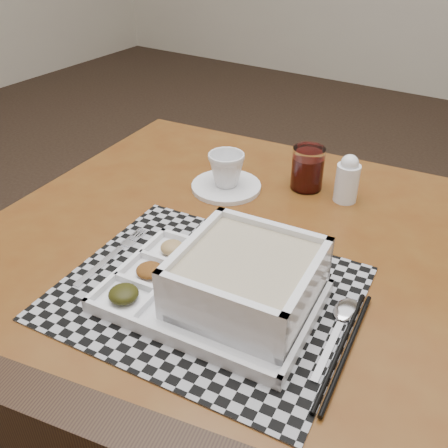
% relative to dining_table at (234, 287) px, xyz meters
% --- Properties ---
extents(floor, '(5.00, 5.00, 0.00)m').
position_rel_dining_table_xyz_m(floor, '(-0.74, 0.84, -0.65)').
color(floor, black).
rests_on(floor, ground).
extents(dining_table, '(1.05, 1.05, 0.72)m').
position_rel_dining_table_xyz_m(dining_table, '(0.00, 0.00, 0.00)').
color(dining_table, '#5A2C10').
rests_on(dining_table, ground).
extents(placemat, '(0.48, 0.41, 0.00)m').
position_rel_dining_table_xyz_m(placemat, '(0.02, -0.11, 0.08)').
color(placemat, '#96979D').
rests_on(placemat, dining_table).
extents(serving_tray, '(0.34, 0.26, 0.09)m').
position_rel_dining_table_xyz_m(serving_tray, '(0.07, -0.11, 0.11)').
color(serving_tray, white).
rests_on(serving_tray, placemat).
extents(fork, '(0.03, 0.19, 0.00)m').
position_rel_dining_table_xyz_m(fork, '(-0.17, -0.12, 0.08)').
color(fork, silver).
rests_on(fork, placemat).
extents(spoon, '(0.04, 0.18, 0.01)m').
position_rel_dining_table_xyz_m(spoon, '(0.22, -0.05, 0.08)').
color(spoon, silver).
rests_on(spoon, placemat).
extents(chopsticks, '(0.04, 0.24, 0.01)m').
position_rel_dining_table_xyz_m(chopsticks, '(0.25, -0.11, 0.08)').
color(chopsticks, black).
rests_on(chopsticks, placemat).
extents(saucer, '(0.15, 0.15, 0.01)m').
position_rel_dining_table_xyz_m(saucer, '(-0.14, 0.19, 0.08)').
color(saucer, white).
rests_on(saucer, dining_table).
extents(cup, '(0.10, 0.10, 0.07)m').
position_rel_dining_table_xyz_m(cup, '(-0.14, 0.19, 0.12)').
color(cup, white).
rests_on(cup, saucer).
extents(juice_glass, '(0.07, 0.07, 0.09)m').
position_rel_dining_table_xyz_m(juice_glass, '(0.00, 0.29, 0.12)').
color(juice_glass, white).
rests_on(juice_glass, dining_table).
extents(creamer_bottle, '(0.05, 0.05, 0.10)m').
position_rel_dining_table_xyz_m(creamer_bottle, '(0.09, 0.29, 0.12)').
color(creamer_bottle, white).
rests_on(creamer_bottle, dining_table).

